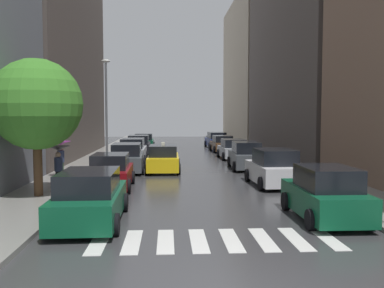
# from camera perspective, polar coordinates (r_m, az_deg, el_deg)

# --- Properties ---
(ground_plane) EXTENTS (28.00, 72.00, 0.04)m
(ground_plane) POSITION_cam_1_polar(r_m,az_deg,el_deg) (31.83, -1.05, -2.28)
(ground_plane) COLOR #353538
(sidewalk_left) EXTENTS (3.00, 72.00, 0.15)m
(sidewalk_left) POSITION_cam_1_polar(r_m,az_deg,el_deg) (32.22, -12.68, -2.13)
(sidewalk_left) COLOR gray
(sidewalk_left) RESTS_ON ground
(sidewalk_right) EXTENTS (3.00, 72.00, 0.15)m
(sidewalk_right) POSITION_cam_1_polar(r_m,az_deg,el_deg) (32.73, 10.40, -2.00)
(sidewalk_right) COLOR gray
(sidewalk_right) RESTS_ON ground
(crosswalk_stripes) EXTENTS (6.75, 2.20, 0.01)m
(crosswalk_stripes) POSITION_cam_1_polar(r_m,az_deg,el_deg) (11.68, 3.17, -13.07)
(crosswalk_stripes) COLOR silver
(crosswalk_stripes) RESTS_ON ground
(building_left_mid) EXTENTS (6.00, 20.59, 19.10)m
(building_left_mid) POSITION_cam_1_polar(r_m,az_deg,el_deg) (36.16, -19.47, 13.46)
(building_left_mid) COLOR #564C47
(building_left_mid) RESTS_ON ground
(building_right_mid) EXTENTS (6.00, 21.50, 20.51)m
(building_right_mid) POSITION_cam_1_polar(r_m,az_deg,el_deg) (38.78, 15.62, 13.94)
(building_right_mid) COLOR #564C47
(building_right_mid) RESTS_ON ground
(building_right_far) EXTENTS (6.00, 21.15, 19.45)m
(building_right_far) POSITION_cam_1_polar(r_m,az_deg,el_deg) (59.92, 8.60, 9.92)
(building_right_far) COLOR #B2A38C
(building_right_far) RESTS_ON ground
(parked_car_left_nearest) EXTENTS (2.18, 4.61, 1.70)m
(parked_car_left_nearest) POSITION_cam_1_polar(r_m,az_deg,el_deg) (13.63, -13.86, -7.29)
(parked_car_left_nearest) COLOR #0C4C2D
(parked_car_left_nearest) RESTS_ON ground
(parked_car_left_second) EXTENTS (2.05, 4.08, 1.65)m
(parked_car_left_second) POSITION_cam_1_polar(r_m,az_deg,el_deg) (19.72, -11.09, -3.86)
(parked_car_left_second) COLOR maroon
(parked_car_left_second) RESTS_ON ground
(parked_car_left_third) EXTENTS (2.24, 4.71, 1.73)m
(parked_car_left_third) POSITION_cam_1_polar(r_m,az_deg,el_deg) (25.63, -8.94, -1.97)
(parked_car_left_third) COLOR #474C51
(parked_car_left_third) RESTS_ON ground
(parked_car_left_fourth) EXTENTS (2.02, 4.73, 1.74)m
(parked_car_left_fourth) POSITION_cam_1_polar(r_m,az_deg,el_deg) (30.99, -8.14, -0.94)
(parked_car_left_fourth) COLOR #B2B7BF
(parked_car_left_fourth) RESTS_ON ground
(parked_car_left_fifth) EXTENTS (2.19, 4.49, 1.68)m
(parked_car_left_fifth) POSITION_cam_1_polar(r_m,az_deg,el_deg) (37.21, -7.33, -0.16)
(parked_car_left_fifth) COLOR black
(parked_car_left_fifth) RESTS_ON ground
(parked_car_left_sixth) EXTENTS (2.22, 4.05, 1.58)m
(parked_car_left_sixth) POSITION_cam_1_polar(r_m,az_deg,el_deg) (42.69, -6.65, 0.30)
(parked_car_left_sixth) COLOR #0C4C2D
(parked_car_left_sixth) RESTS_ON ground
(parked_car_right_nearest) EXTENTS (2.05, 4.11, 1.76)m
(parked_car_right_nearest) POSITION_cam_1_polar(r_m,az_deg,el_deg) (14.41, 17.84, -6.67)
(parked_car_right_nearest) COLOR #0C4C2D
(parked_car_right_nearest) RESTS_ON ground
(parked_car_right_second) EXTENTS (2.26, 4.23, 1.79)m
(parked_car_right_second) POSITION_cam_1_polar(r_m,az_deg,el_deg) (20.66, 11.18, -3.34)
(parked_car_right_second) COLOR silver
(parked_car_right_second) RESTS_ON ground
(parked_car_right_third) EXTENTS (2.13, 4.55, 1.76)m
(parked_car_right_third) POSITION_cam_1_polar(r_m,az_deg,el_deg) (26.84, 7.41, -1.67)
(parked_car_right_third) COLOR #474C51
(parked_car_right_third) RESTS_ON ground
(parked_car_right_fourth) EXTENTS (2.20, 4.26, 1.56)m
(parked_car_right_fourth) POSITION_cam_1_polar(r_m,az_deg,el_deg) (33.05, 5.65, -0.75)
(parked_car_right_fourth) COLOR #B2B7BF
(parked_car_right_fourth) RESTS_ON ground
(parked_car_right_fifth) EXTENTS (2.15, 4.08, 1.55)m
(parked_car_right_fifth) POSITION_cam_1_polar(r_m,az_deg,el_deg) (39.22, 4.16, -0.02)
(parked_car_right_fifth) COLOR brown
(parked_car_right_fifth) RESTS_ON ground
(parked_car_right_sixth) EXTENTS (2.30, 4.74, 1.65)m
(parked_car_right_sixth) POSITION_cam_1_polar(r_m,az_deg,el_deg) (44.61, 3.38, 0.52)
(parked_car_right_sixth) COLOR navy
(parked_car_right_sixth) RESTS_ON ground
(taxi_midroad) EXTENTS (2.10, 4.42, 1.81)m
(taxi_midroad) POSITION_cam_1_polar(r_m,az_deg,el_deg) (25.43, -3.98, -2.08)
(taxi_midroad) COLOR yellow
(taxi_midroad) RESTS_ON ground
(pedestrian_foreground) EXTENTS (1.06, 1.06, 1.90)m
(pedestrian_foreground) POSITION_cam_1_polar(r_m,az_deg,el_deg) (23.22, -17.60, -0.83)
(pedestrian_foreground) COLOR #38513D
(pedestrian_foreground) RESTS_ON sidewalk_left
(pedestrian_near_tree) EXTENTS (1.02, 1.02, 1.91)m
(pedestrian_near_tree) POSITION_cam_1_polar(r_m,az_deg,el_deg) (19.52, -17.92, -1.76)
(pedestrian_near_tree) COLOR black
(pedestrian_near_tree) RESTS_ON sidewalk_left
(street_tree_left) EXTENTS (3.70, 3.70, 5.58)m
(street_tree_left) POSITION_cam_1_polar(r_m,az_deg,el_deg) (17.95, -20.62, 5.10)
(street_tree_left) COLOR #513823
(street_tree_left) RESTS_ON sidewalk_left
(lamp_post_left) EXTENTS (0.60, 0.28, 7.17)m
(lamp_post_left) POSITION_cam_1_polar(r_m,az_deg,el_deg) (29.62, -11.71, 5.49)
(lamp_post_left) COLOR #595B60
(lamp_post_left) RESTS_ON sidewalk_left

